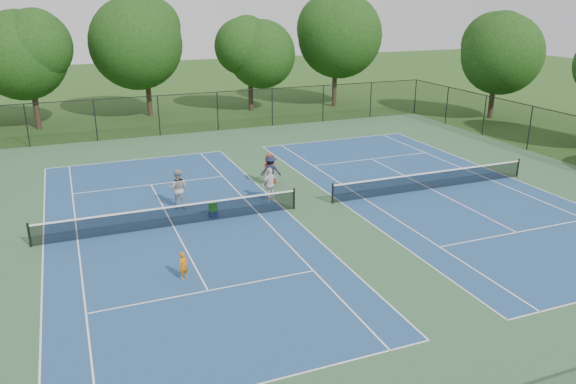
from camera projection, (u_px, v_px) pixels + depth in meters
name	position (u px, v px, depth m)	size (l,w,h in m)	color
ground	(313.00, 206.00, 27.99)	(140.00, 140.00, 0.00)	#234716
court_pad	(313.00, 206.00, 27.99)	(36.00, 36.00, 0.01)	#335B3E
tennis_court_left	(173.00, 224.00, 25.50)	(12.00, 23.83, 1.07)	navy
tennis_court_right	(431.00, 187.00, 30.42)	(12.00, 23.83, 1.07)	navy
perimeter_fence	(314.00, 176.00, 27.46)	(36.08, 36.08, 3.02)	black
tree_back_a	(28.00, 50.00, 42.46)	(6.80, 6.80, 9.15)	#2D2116
tree_back_b	(144.00, 38.00, 47.19)	(7.60, 7.60, 10.03)	#2D2116
tree_back_c	(250.00, 49.00, 49.85)	(6.00, 6.00, 8.40)	#2D2116
tree_back_d	(336.00, 32.00, 51.34)	(7.80, 7.80, 10.37)	#2D2116
tree_side_e	(498.00, 49.00, 46.43)	(6.60, 6.60, 8.87)	#2D2116
child_player	(184.00, 266.00, 20.61)	(0.39, 0.26, 1.07)	#CD670D
instructor	(178.00, 189.00, 27.50)	(0.96, 0.74, 1.97)	#9C9C9F
bystander_a	(270.00, 184.00, 28.41)	(1.04, 0.43, 1.78)	silver
bystander_b	(271.00, 171.00, 30.72)	(1.11, 0.64, 1.72)	#171B34
bystander_c	(270.00, 169.00, 30.91)	(0.87, 0.57, 1.79)	maroon
ball_crate	(213.00, 214.00, 26.52)	(0.35, 0.33, 0.32)	navy
ball_hopper	(213.00, 207.00, 26.40)	(0.34, 0.28, 0.42)	green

